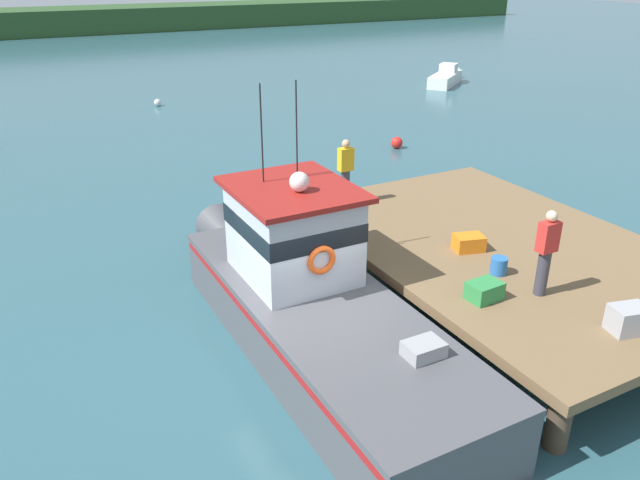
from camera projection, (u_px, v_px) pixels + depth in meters
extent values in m
plane|color=#2D5660|center=(304.00, 350.00, 11.75)|extent=(200.00, 200.00, 0.00)
cylinder|color=#4C3D2D|center=(559.00, 421.00, 9.20)|extent=(0.36, 0.36, 1.00)
cylinder|color=#4C3D2D|center=(308.00, 229.00, 15.79)|extent=(0.36, 0.36, 1.00)
cylinder|color=#4C3D2D|center=(467.00, 196.00, 18.02)|extent=(0.36, 0.36, 1.00)
cube|color=brown|center=(501.00, 247.00, 13.36)|extent=(6.00, 9.00, 0.20)
cube|color=#4C4C51|center=(323.00, 333.00, 11.28)|extent=(2.50, 8.00, 1.10)
cone|color=#4C4C51|center=(229.00, 237.00, 15.22)|extent=(1.10, 1.80, 1.10)
cube|color=#A31919|center=(323.00, 312.00, 11.09)|extent=(2.52, 7.84, 0.12)
cube|color=#4C4C51|center=(323.00, 304.00, 11.03)|extent=(2.54, 8.00, 0.12)
cube|color=silver|center=(293.00, 237.00, 11.65)|extent=(1.90, 2.20, 1.80)
cube|color=black|center=(293.00, 221.00, 11.52)|extent=(1.92, 2.22, 0.36)
cube|color=maroon|center=(292.00, 189.00, 11.26)|extent=(2.14, 2.50, 0.10)
sphere|color=white|center=(299.00, 182.00, 10.92)|extent=(0.36, 0.36, 0.36)
cylinder|color=black|center=(262.00, 134.00, 11.12)|extent=(0.03, 0.03, 1.80)
cylinder|color=black|center=(297.00, 129.00, 11.42)|extent=(0.03, 0.03, 1.80)
cube|color=#939399|center=(423.00, 353.00, 9.45)|extent=(0.60, 0.44, 0.36)
torus|color=orange|center=(394.00, 400.00, 8.61)|extent=(0.56, 0.56, 0.12)
torus|color=#EA5119|center=(322.00, 260.00, 10.73)|extent=(0.54, 0.10, 0.54)
cube|color=orange|center=(469.00, 243.00, 12.93)|extent=(0.70, 0.59, 0.33)
cube|color=#9E9EA3|center=(629.00, 319.00, 10.05)|extent=(0.69, 0.57, 0.45)
cube|color=#2D8442|center=(484.00, 291.00, 11.04)|extent=(0.62, 0.47, 0.33)
cylinder|color=#2866B2|center=(499.00, 266.00, 11.94)|extent=(0.32, 0.32, 0.34)
cylinder|color=#383842|center=(542.00, 273.00, 11.10)|extent=(0.22, 0.22, 0.86)
cube|color=red|center=(548.00, 237.00, 10.81)|extent=(0.36, 0.22, 0.56)
sphere|color=beige|center=(552.00, 216.00, 10.65)|extent=(0.20, 0.20, 0.20)
cylinder|color=#383842|center=(345.00, 187.00, 15.33)|extent=(0.22, 0.22, 0.86)
cube|color=gold|center=(346.00, 159.00, 15.03)|extent=(0.36, 0.22, 0.56)
sphere|color=tan|center=(346.00, 144.00, 14.87)|extent=(0.20, 0.20, 0.20)
cube|color=white|center=(445.00, 79.00, 36.63)|extent=(3.63, 3.14, 0.67)
cone|color=white|center=(454.00, 74.00, 38.53)|extent=(1.13, 1.08, 0.67)
cube|color=silver|center=(449.00, 68.00, 36.92)|extent=(1.29, 1.30, 0.50)
sphere|color=red|center=(397.00, 143.00, 24.28)|extent=(0.46, 0.46, 0.46)
sphere|color=silver|center=(158.00, 103.00, 31.40)|extent=(0.35, 0.35, 0.35)
sphere|color=#EA5B19|center=(317.00, 203.00, 18.21)|extent=(0.44, 0.44, 0.44)
cube|color=#284723|center=(22.00, 22.00, 61.11)|extent=(120.00, 8.00, 2.40)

